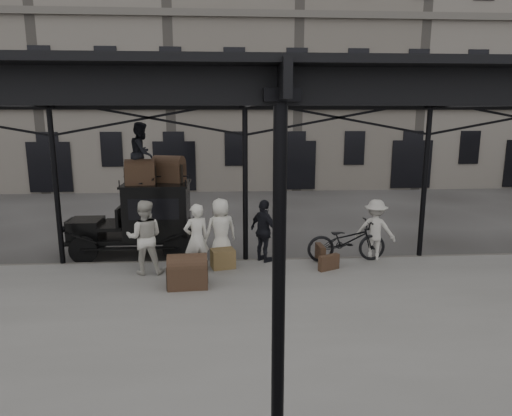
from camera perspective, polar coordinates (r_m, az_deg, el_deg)
The scene contains 18 objects.
ground at distance 11.05m, azimuth -0.83°, elevation -10.41°, with size 120.00×120.00×0.00m, color #383533.
platform at distance 9.20m, azimuth -0.14°, elevation -14.71°, with size 28.00×8.00×0.15m, color slate.
canopy at distance 8.51m, azimuth -0.28°, elevation 14.62°, with size 22.50×9.00×4.74m.
building_frontage at distance 28.35m, azimuth -2.91°, elevation 17.58°, with size 64.00×8.00×14.00m, color slate.
taxi at distance 13.79m, azimuth -13.48°, elevation -0.96°, with size 3.65×1.55×2.18m.
porter_left at distance 11.61m, azimuth -7.44°, elevation -3.87°, with size 0.66×0.43×1.82m, color beige.
porter_midleft at distance 11.87m, azimuth -13.74°, elevation -3.57°, with size 0.92×0.72×1.90m, color beige.
porter_centre at distance 12.41m, azimuth -4.41°, elevation -2.85°, with size 0.87×0.57×1.78m, color silver.
porter_official at distance 12.46m, azimuth 1.02°, elevation -2.88°, with size 1.01×0.42×1.73m, color black.
porter_right at distance 13.09m, azimuth 14.68°, elevation -2.63°, with size 1.09×0.63×1.69m, color beige.
bicycle at distance 12.81m, azimuth 11.25°, elevation -4.04°, with size 0.76×2.19×1.15m, color black.
porter_roof at distance 13.41m, azimuth -14.06°, elevation 6.66°, with size 0.85×0.66×1.74m, color black.
steamer_trunk_roof_near at distance 13.34m, azimuth -14.26°, elevation 4.15°, with size 0.82×0.50×0.60m, color #483021, non-canonical shape.
steamer_trunk_roof_far at distance 13.66m, azimuth -10.83°, elevation 4.58°, with size 0.88×0.54×0.64m, color #483021, non-canonical shape.
steamer_trunk_platform at distance 10.91m, azimuth -8.56°, elevation -8.08°, with size 0.92×0.56×0.68m, color #483021, non-canonical shape.
wicker_hamper at distance 12.16m, azimuth -4.16°, elevation -6.31°, with size 0.60×0.45×0.50m, color brown.
suitcase_upright at distance 12.79m, azimuth 8.05°, elevation -5.59°, with size 0.15×0.60×0.45m, color #483021.
suitcase_flat at distance 12.12m, azimuth 9.09°, elevation -6.74°, with size 0.60×0.15×0.40m, color #483021.
Camera 1 is at (-0.53, -10.20, 4.20)m, focal length 32.00 mm.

